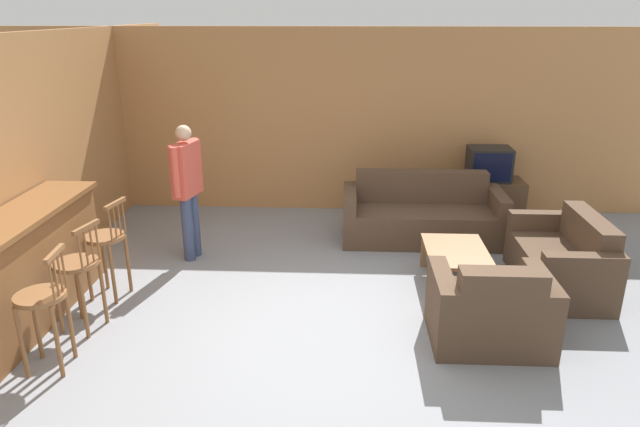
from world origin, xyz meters
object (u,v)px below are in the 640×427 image
bar_chair_far (107,245)px  tv (489,164)px  couch_far (422,216)px  loveseat_right (562,261)px  armchair_near (491,312)px  coffee_table (456,255)px  bar_chair_near (43,305)px  person_by_window (188,185)px  bar_chair_mid (78,272)px  tv_unit (485,200)px

bar_chair_far → tv: (4.36, 2.54, 0.23)m
couch_far → loveseat_right: (1.32, -1.32, -0.00)m
couch_far → bar_chair_far: bearing=-152.6°
bar_chair_far → armchair_near: size_ratio=1.02×
couch_far → coffee_table: (0.21, -1.29, 0.03)m
bar_chair_near → couch_far: bar_chair_near is taller
bar_chair_far → armchair_near: (3.68, -0.70, -0.27)m
person_by_window → loveseat_right: bearing=-8.1°
loveseat_right → couch_far: bearing=135.0°
armchair_near → loveseat_right: bearing=48.3°
bar_chair_mid → couch_far: 4.15m
bar_chair_near → bar_chair_far: same height
coffee_table → tv_unit: tv_unit is taller
bar_chair_near → bar_chair_far: size_ratio=1.00×
coffee_table → tv: (0.77, 2.08, 0.47)m
coffee_table → bar_chair_mid: bearing=-163.0°
loveseat_right → tv: bearing=99.0°
bar_chair_far → person_by_window: (0.57, 1.02, 0.33)m
loveseat_right → bar_chair_mid: bearing=-167.2°
tv_unit → armchair_near: bearing=-101.8°
bar_chair_mid → loveseat_right: bar_chair_mid is taller
bar_chair_near → tv: size_ratio=1.82×
coffee_table → tv: tv is taller
bar_chair_near → tv_unit: size_ratio=1.04×
couch_far → tv: tv is taller
coffee_table → tv_unit: size_ratio=0.94×
bar_chair_near → loveseat_right: (4.69, 1.69, -0.27)m
tv → couch_far: bearing=-141.3°
armchair_near → coffee_table: bearing=94.8°
armchair_near → tv_unit: 3.32m
armchair_near → tv_unit: size_ratio=1.02×
bar_chair_far → tv_unit: size_ratio=1.04×
armchair_near → tv: tv is taller
loveseat_right → bar_chair_far: bearing=-174.7°
armchair_near → loveseat_right: size_ratio=0.75×
bar_chair_mid → tv: bar_chair_mid is taller
couch_far → armchair_near: 2.47m
bar_chair_mid → coffee_table: (3.59, 1.10, -0.24)m
bar_chair_far → coffee_table: (3.59, 0.46, -0.24)m
bar_chair_far → tv: bearing=30.2°
bar_chair_mid → armchair_near: bar_chair_mid is taller
person_by_window → armchair_near: bearing=-29.0°
loveseat_right → person_by_window: bearing=171.9°
bar_chair_near → coffee_table: 3.98m
bar_chair_near → bar_chair_mid: size_ratio=1.00×
bar_chair_far → loveseat_right: bearing=5.3°
bar_chair_far → loveseat_right: bar_chair_far is taller
tv_unit → bar_chair_far: bearing=-149.7°
bar_chair_far → tv_unit: 5.06m
tv_unit → person_by_window: size_ratio=0.62×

